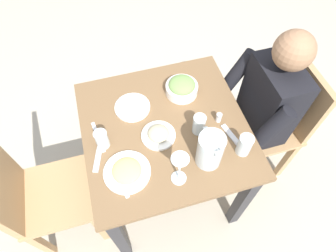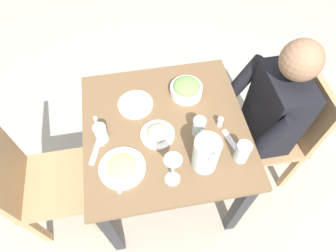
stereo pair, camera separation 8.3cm
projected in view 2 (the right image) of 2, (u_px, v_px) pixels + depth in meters
name	position (u px, v px, depth m)	size (l,w,h in m)	color
ground_plane	(166.00, 184.00, 2.10)	(8.00, 8.00, 0.00)	#B7AD99
dining_table	(165.00, 141.00, 1.59)	(0.83, 0.83, 0.76)	brown
chair_near	(282.00, 129.00, 1.76)	(0.40, 0.40, 0.89)	tan
chair_far	(37.00, 182.00, 1.57)	(0.40, 0.40, 0.89)	tan
diner_near	(256.00, 120.00, 1.62)	(0.48, 0.53, 1.19)	black
water_pitcher	(206.00, 154.00, 1.28)	(0.16, 0.12, 0.19)	silver
salad_bowl	(186.00, 89.00, 1.55)	(0.17, 0.17, 0.09)	white
plate_fries	(122.00, 167.00, 1.33)	(0.22, 0.22, 0.04)	white
plate_yoghurt	(135.00, 104.00, 1.53)	(0.19, 0.19, 0.04)	white
plate_beans	(158.00, 133.00, 1.43)	(0.17, 0.17, 0.06)	white
water_glass_far_right	(199.00, 127.00, 1.40)	(0.06, 0.06, 0.11)	silver
water_glass_near_right	(101.00, 133.00, 1.39)	(0.06, 0.06, 0.10)	silver
water_glass_by_pitcher	(242.00, 152.00, 1.32)	(0.07, 0.07, 0.11)	silver
wine_glass	(173.00, 166.00, 1.19)	(0.08, 0.08, 0.20)	silver
salt_shaker	(220.00, 122.00, 1.45)	(0.03, 0.03, 0.05)	white
fork_near	(96.00, 149.00, 1.39)	(0.17, 0.03, 0.01)	silver
knife_near	(113.00, 176.00, 1.32)	(0.18, 0.02, 0.01)	silver
fork_far	(232.00, 143.00, 1.41)	(0.17, 0.03, 0.01)	silver
knife_far	(99.00, 131.00, 1.45)	(0.18, 0.02, 0.01)	silver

